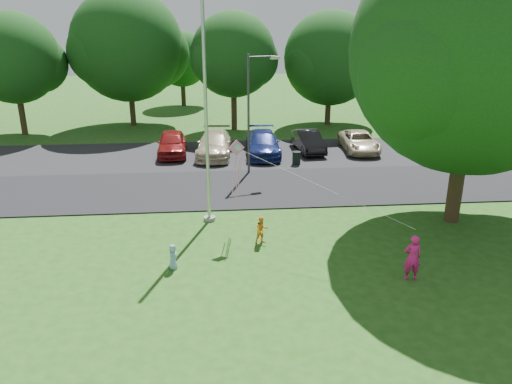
{
  "coord_description": "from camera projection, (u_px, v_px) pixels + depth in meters",
  "views": [
    {
      "loc": [
        -3.24,
        -15.13,
        8.5
      ],
      "look_at": [
        -1.56,
        4.0,
        1.6
      ],
      "focal_mm": 35.0,
      "sensor_mm": 36.0,
      "label": 1
    }
  ],
  "objects": [
    {
      "name": "tree_row",
      "position": [
        274.0,
        52.0,
        38.24
      ],
      "size": [
        64.35,
        11.94,
        10.88
      ],
      "color": "#332316",
      "rests_on": "ground"
    },
    {
      "name": "woman",
      "position": [
        412.0,
        258.0,
        16.63
      ],
      "size": [
        0.61,
        0.42,
        1.63
      ],
      "primitive_type": "imported",
      "rotation": [
        0.0,
        0.0,
        3.09
      ],
      "color": "#E01D76",
      "rests_on": "ground"
    },
    {
      "name": "ground",
      "position": [
        311.0,
        273.0,
        17.33
      ],
      "size": [
        120.0,
        120.0,
        0.0
      ],
      "primitive_type": "plane",
      "color": "#215315",
      "rests_on": "ground"
    },
    {
      "name": "child_blue",
      "position": [
        173.0,
        257.0,
        17.46
      ],
      "size": [
        0.36,
        0.49,
        0.92
      ],
      "primitive_type": "imported",
      "rotation": [
        0.0,
        0.0,
        1.42
      ],
      "color": "#84B0CA",
      "rests_on": "ground"
    },
    {
      "name": "kite",
      "position": [
        240.0,
        160.0,
        19.36
      ],
      "size": [
        5.94,
        4.62,
        2.78
      ],
      "rotation": [
        0.0,
        0.0,
        0.17
      ],
      "color": "pink",
      "rests_on": "ground"
    },
    {
      "name": "park_road",
      "position": [
        277.0,
        187.0,
        25.76
      ],
      "size": [
        60.0,
        6.0,
        0.06
      ],
      "primitive_type": "cube",
      "color": "black",
      "rests_on": "ground"
    },
    {
      "name": "horizon_trees",
      "position": [
        287.0,
        59.0,
        47.97
      ],
      "size": [
        77.46,
        7.2,
        7.02
      ],
      "color": "#332316",
      "rests_on": "ground"
    },
    {
      "name": "parked_cars",
      "position": [
        259.0,
        143.0,
        31.54
      ],
      "size": [
        14.12,
        5.32,
        1.49
      ],
      "color": "maroon",
      "rests_on": "ground"
    },
    {
      "name": "big_tree",
      "position": [
        473.0,
        58.0,
        19.3
      ],
      "size": [
        10.17,
        9.69,
        11.97
      ],
      "rotation": [
        0.0,
        0.0,
        0.4
      ],
      "color": "#332316",
      "rests_on": "ground"
    },
    {
      "name": "child_yellow",
      "position": [
        262.0,
        230.0,
        19.37
      ],
      "size": [
        0.65,
        0.58,
        1.12
      ],
      "primitive_type": "imported",
      "rotation": [
        0.0,
        0.0,
        0.33
      ],
      "color": "#FCA127",
      "rests_on": "ground"
    },
    {
      "name": "street_lamp",
      "position": [
        253.0,
        104.0,
        26.85
      ],
      "size": [
        1.79,
        0.67,
        6.51
      ],
      "rotation": [
        0.0,
        0.0,
        0.28
      ],
      "color": "#3F3F44",
      "rests_on": "ground"
    },
    {
      "name": "parking_strip",
      "position": [
        264.0,
        154.0,
        31.85
      ],
      "size": [
        42.0,
        7.0,
        0.06
      ],
      "primitive_type": "cube",
      "color": "black",
      "rests_on": "ground"
    },
    {
      "name": "trash_can",
      "position": [
        296.0,
        158.0,
        29.46
      ],
      "size": [
        0.52,
        0.52,
        0.82
      ],
      "rotation": [
        0.0,
        0.0,
        0.16
      ],
      "color": "black",
      "rests_on": "ground"
    },
    {
      "name": "flagpole",
      "position": [
        206.0,
        126.0,
        20.32
      ],
      "size": [
        0.5,
        0.5,
        10.0
      ],
      "color": "#B7BABF",
      "rests_on": "ground"
    }
  ]
}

